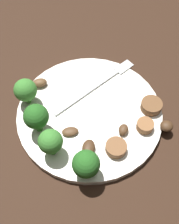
{
  "coord_description": "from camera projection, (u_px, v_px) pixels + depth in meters",
  "views": [
    {
      "loc": [
        -0.13,
        -0.23,
        0.42
      ],
      "look_at": [
        0.0,
        0.0,
        0.01
      ],
      "focal_mm": 46.41,
      "sensor_mm": 36.0,
      "label": 1
    }
  ],
  "objects": [
    {
      "name": "ground_plane",
      "position": [
        90.0,
        116.0,
        0.5
      ],
      "size": [
        1.4,
        1.4,
        0.0
      ],
      "primitive_type": "plane",
      "color": "black"
    },
    {
      "name": "plate",
      "position": [
        90.0,
        114.0,
        0.49
      ],
      "size": [
        0.25,
        0.25,
        0.01
      ],
      "primitive_type": "cylinder",
      "color": "white",
      "rests_on": "ground_plane"
    },
    {
      "name": "fork",
      "position": [
        101.0,
        83.0,
        0.52
      ],
      "size": [
        0.18,
        0.04,
        0.0
      ],
      "rotation": [
        0.0,
        0.0,
        0.18
      ],
      "color": "silver",
      "rests_on": "plate"
    },
    {
      "name": "broccoli_floret_0",
      "position": [
        51.0,
        142.0,
        0.42
      ],
      "size": [
        0.04,
        0.04,
        0.05
      ],
      "color": "#408630",
      "rests_on": "plate"
    },
    {
      "name": "broccoli_floret_1",
      "position": [
        25.0,
        90.0,
        0.47
      ],
      "size": [
        0.04,
        0.04,
        0.05
      ],
      "color": "#408630",
      "rests_on": "plate"
    },
    {
      "name": "broccoli_floret_2",
      "position": [
        86.0,
        164.0,
        0.4
      ],
      "size": [
        0.04,
        0.04,
        0.05
      ],
      "color": "#296420",
      "rests_on": "plate"
    },
    {
      "name": "broccoli_floret_3",
      "position": [
        36.0,
        117.0,
        0.44
      ],
      "size": [
        0.04,
        0.04,
        0.06
      ],
      "color": "#296420",
      "rests_on": "plate"
    },
    {
      "name": "sausage_slice_0",
      "position": [
        145.0,
        126.0,
        0.47
      ],
      "size": [
        0.03,
        0.03,
        0.01
      ],
      "primitive_type": "cylinder",
      "rotation": [
        0.0,
        0.0,
        0.08
      ],
      "color": "brown",
      "rests_on": "plate"
    },
    {
      "name": "sausage_slice_1",
      "position": [
        114.0,
        149.0,
        0.45
      ],
      "size": [
        0.04,
        0.04,
        0.01
      ],
      "primitive_type": "cylinder",
      "rotation": [
        0.0,
        0.0,
        2.94
      ],
      "color": "brown",
      "rests_on": "plate"
    },
    {
      "name": "sausage_slice_3",
      "position": [
        151.0,
        106.0,
        0.49
      ],
      "size": [
        0.05,
        0.05,
        0.01
      ],
      "primitive_type": "cylinder",
      "rotation": [
        0.0,
        0.0,
        2.8
      ],
      "color": "brown",
      "rests_on": "plate"
    },
    {
      "name": "mushroom_0",
      "position": [
        70.0,
        132.0,
        0.46
      ],
      "size": [
        0.03,
        0.03,
        0.01
      ],
      "primitive_type": "ellipsoid",
      "rotation": [
        0.0,
        0.0,
        2.76
      ],
      "color": "#4C331E",
      "rests_on": "plate"
    },
    {
      "name": "mushroom_1",
      "position": [
        123.0,
        130.0,
        0.46
      ],
      "size": [
        0.03,
        0.03,
        0.01
      ],
      "primitive_type": "ellipsoid",
      "rotation": [
        0.0,
        0.0,
        0.75
      ],
      "color": "#4C331E",
      "rests_on": "plate"
    },
    {
      "name": "mushroom_3",
      "position": [
        40.0,
        83.0,
        0.51
      ],
      "size": [
        0.03,
        0.02,
        0.01
      ],
      "primitive_type": "ellipsoid",
      "rotation": [
        0.0,
        0.0,
        6.0
      ],
      "color": "brown",
      "rests_on": "plate"
    },
    {
      "name": "mushroom_4",
      "position": [
        167.0,
        126.0,
        0.47
      ],
      "size": [
        0.03,
        0.03,
        0.01
      ],
      "primitive_type": "ellipsoid",
      "rotation": [
        0.0,
        0.0,
        1.17
      ],
      "color": "#422B19",
      "rests_on": "plate"
    },
    {
      "name": "mushroom_5",
      "position": [
        89.0,
        148.0,
        0.45
      ],
      "size": [
        0.03,
        0.04,
        0.01
      ],
      "primitive_type": "ellipsoid",
      "rotation": [
        0.0,
        0.0,
        0.88
      ],
      "color": "#422B19",
      "rests_on": "plate"
    }
  ]
}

